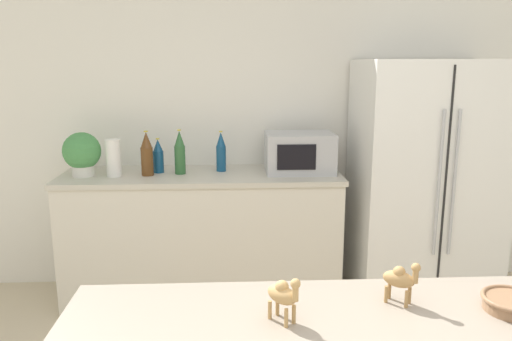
# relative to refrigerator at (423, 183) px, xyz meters

# --- Properties ---
(wall_back) EXTENTS (8.00, 0.06, 2.55)m
(wall_back) POSITION_rel_refrigerator_xyz_m (-1.09, 0.40, 0.41)
(wall_back) COLOR white
(wall_back) RESTS_ON ground_plane
(back_counter) EXTENTS (1.97, 0.63, 0.94)m
(back_counter) POSITION_rel_refrigerator_xyz_m (-1.58, 0.07, -0.39)
(back_counter) COLOR silver
(back_counter) RESTS_ON ground_plane
(refrigerator) EXTENTS (0.96, 0.74, 1.73)m
(refrigerator) POSITION_rel_refrigerator_xyz_m (0.00, 0.00, 0.00)
(refrigerator) COLOR white
(refrigerator) RESTS_ON ground_plane
(potted_plant) EXTENTS (0.26, 0.26, 0.30)m
(potted_plant) POSITION_rel_refrigerator_xyz_m (-2.39, 0.03, 0.24)
(potted_plant) COLOR silver
(potted_plant) RESTS_ON back_counter
(paper_towel_roll) EXTENTS (0.10, 0.10, 0.26)m
(paper_towel_roll) POSITION_rel_refrigerator_xyz_m (-2.17, 0.01, 0.20)
(paper_towel_roll) COLOR white
(paper_towel_roll) RESTS_ON back_counter
(microwave) EXTENTS (0.48, 0.37, 0.28)m
(microwave) POSITION_rel_refrigerator_xyz_m (-0.88, 0.09, 0.21)
(microwave) COLOR #B2B5BA
(microwave) RESTS_ON back_counter
(back_bottle_0) EXTENTS (0.07, 0.07, 0.29)m
(back_bottle_0) POSITION_rel_refrigerator_xyz_m (-1.44, 0.14, 0.21)
(back_bottle_0) COLOR navy
(back_bottle_0) RESTS_ON back_counter
(back_bottle_1) EXTENTS (0.08, 0.08, 0.31)m
(back_bottle_1) POSITION_rel_refrigerator_xyz_m (-1.73, 0.07, 0.22)
(back_bottle_1) COLOR #2D6033
(back_bottle_1) RESTS_ON back_counter
(back_bottle_2) EXTENTS (0.07, 0.07, 0.25)m
(back_bottle_2) POSITION_rel_refrigerator_xyz_m (-1.88, 0.11, 0.19)
(back_bottle_2) COLOR navy
(back_bottle_2) RESTS_ON back_counter
(back_bottle_3) EXTENTS (0.08, 0.08, 0.31)m
(back_bottle_3) POSITION_rel_refrigerator_xyz_m (-1.95, 0.02, 0.22)
(back_bottle_3) COLOR brown
(back_bottle_3) RESTS_ON back_counter
(camel_figurine) EXTENTS (0.12, 0.10, 0.15)m
(camel_figurine) POSITION_rel_refrigerator_xyz_m (-0.83, -1.92, 0.16)
(camel_figurine) COLOR #A87F4C
(camel_figurine) RESTS_ON bar_counter
(camel_figurine_second) EXTENTS (0.11, 0.12, 0.16)m
(camel_figurine_second) POSITION_rel_refrigerator_xyz_m (-1.22, -2.01, 0.16)
(camel_figurine_second) COLOR tan
(camel_figurine_second) RESTS_ON bar_counter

